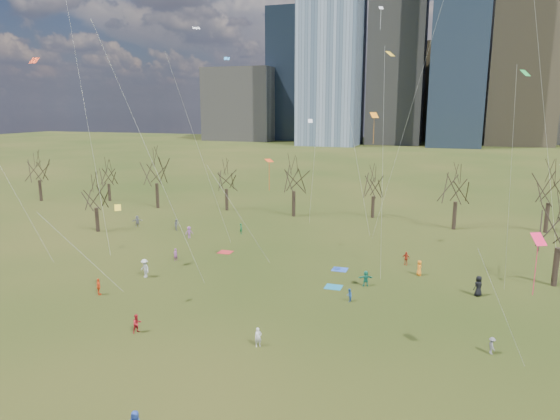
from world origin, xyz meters
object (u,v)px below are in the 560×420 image
(blanket_navy, at_px, (340,269))
(blanket_teal, at_px, (333,287))
(person_4, at_px, (99,287))
(person_1, at_px, (258,337))
(person_2, at_px, (137,324))
(blanket_crimson, at_px, (225,252))

(blanket_navy, bearing_deg, blanket_teal, -84.75)
(blanket_navy, relative_size, person_4, 1.02)
(person_1, xyz_separation_m, person_2, (-9.63, -0.82, 0.03))
(person_1, relative_size, person_4, 0.91)
(blanket_navy, xyz_separation_m, blanket_crimson, (-14.27, 2.04, 0.00))
(blanket_navy, relative_size, person_2, 1.07)
(person_2, bearing_deg, blanket_teal, -13.38)
(blanket_teal, distance_m, person_4, 21.98)
(blanket_navy, distance_m, person_2, 23.03)
(blanket_navy, height_order, blanket_crimson, same)
(blanket_teal, height_order, person_2, person_2)
(blanket_navy, distance_m, person_4, 24.23)
(blanket_crimson, distance_m, person_4, 17.10)
(person_1, bearing_deg, person_2, 146.48)
(blanket_crimson, bearing_deg, person_2, -83.35)
(blanket_teal, distance_m, person_1, 13.86)
(blanket_navy, xyz_separation_m, person_4, (-19.64, -14.17, 0.77))
(person_2, bearing_deg, blanket_navy, -3.71)
(person_1, height_order, person_4, person_4)
(blanket_teal, distance_m, blanket_crimson, 16.53)
(person_1, bearing_deg, blanket_crimson, 81.67)
(blanket_teal, xyz_separation_m, blanket_navy, (-0.50, 5.40, 0.00))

